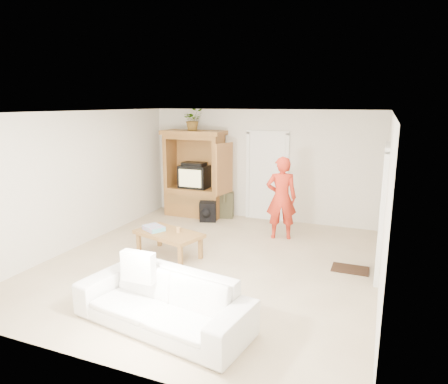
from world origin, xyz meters
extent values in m
plane|color=tan|center=(0.00, 0.00, 0.00)|extent=(6.00, 6.00, 0.00)
plane|color=white|center=(0.00, 0.00, 2.60)|extent=(6.00, 6.00, 0.00)
plane|color=silver|center=(0.00, 3.00, 1.30)|extent=(5.50, 0.00, 5.50)
plane|color=silver|center=(0.00, -3.00, 1.30)|extent=(5.50, 0.00, 5.50)
plane|color=silver|center=(-2.75, 0.00, 1.30)|extent=(0.00, 6.00, 6.00)
plane|color=silver|center=(2.75, 0.00, 1.30)|extent=(0.00, 6.00, 6.00)
cube|color=olive|center=(-1.60, 2.65, 0.35)|extent=(1.40, 0.60, 0.70)
cube|color=olive|center=(-2.25, 2.65, 1.30)|extent=(0.10, 0.60, 1.20)
cube|color=olive|center=(-0.95, 2.65, 1.30)|extent=(0.10, 0.60, 1.20)
cube|color=olive|center=(-1.60, 2.92, 1.30)|extent=(1.40, 0.06, 1.20)
cube|color=olive|center=(-1.60, 2.65, 1.95)|extent=(1.40, 0.60, 0.10)
cube|color=olive|center=(-1.60, 2.65, 2.05)|extent=(1.52, 0.68, 0.10)
cube|color=olive|center=(-0.62, 2.18, 1.30)|extent=(0.16, 0.67, 1.15)
cube|color=black|center=(-1.60, 2.68, 0.97)|extent=(0.70, 0.52, 0.55)
cube|color=tan|center=(-1.60, 2.41, 0.98)|extent=(0.58, 0.02, 0.42)
cube|color=black|center=(-1.60, 2.65, 1.29)|extent=(0.55, 0.35, 0.08)
cube|color=olive|center=(-1.60, 2.37, 0.45)|extent=(1.19, 0.03, 0.25)
cube|color=white|center=(0.15, 2.97, 1.02)|extent=(0.85, 0.05, 2.04)
cube|color=black|center=(2.73, 0.60, 1.02)|extent=(0.05, 0.90, 2.04)
cube|color=black|center=(2.73, 1.90, 1.60)|extent=(0.03, 0.60, 0.48)
cube|color=#382316|center=(2.30, 0.60, 0.01)|extent=(0.60, 0.40, 0.02)
imported|color=#4C7238|center=(-1.60, 2.63, 2.36)|extent=(0.61, 0.60, 0.51)
imported|color=red|center=(0.80, 1.76, 0.85)|extent=(0.71, 0.57, 1.70)
imported|color=white|center=(0.25, -2.07, 0.33)|extent=(2.40, 1.25, 0.67)
cube|color=olive|center=(-0.84, 0.01, 0.42)|extent=(1.37, 0.99, 0.07)
cube|color=olive|center=(-1.42, -0.09, 0.20)|extent=(0.08, 0.08, 0.39)
cube|color=olive|center=(-1.28, 0.41, 0.20)|extent=(0.08, 0.08, 0.39)
cube|color=olive|center=(-0.39, -0.39, 0.20)|extent=(0.08, 0.08, 0.39)
cube|color=olive|center=(-0.25, 0.11, 0.20)|extent=(0.08, 0.08, 0.39)
cube|color=#F05094|center=(-1.15, 0.01, 0.50)|extent=(0.47, 0.43, 0.08)
cylinder|color=tan|center=(-0.67, 0.06, 0.51)|extent=(0.08, 0.08, 0.10)
camera|label=1|loc=(2.66, -6.01, 2.74)|focal=32.00mm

